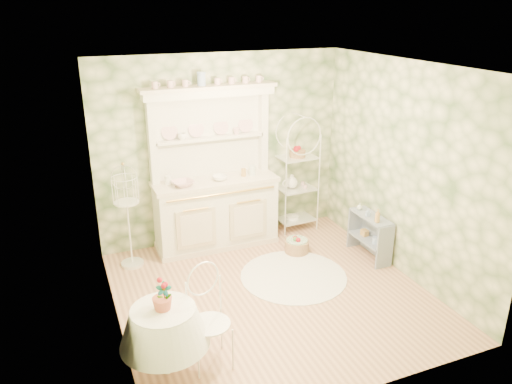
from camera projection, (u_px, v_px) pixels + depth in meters
name	position (u px, v px, depth m)	size (l,w,h in m)	color
floor	(272.00, 294.00, 6.07)	(3.60, 3.60, 0.00)	tan
ceiling	(275.00, 67.00, 5.11)	(3.60, 3.60, 0.00)	white
wall_left	(108.00, 214.00, 4.95)	(3.60, 3.60, 0.00)	beige
wall_right	(404.00, 171.00, 6.23)	(3.60, 3.60, 0.00)	beige
wall_back	(222.00, 149.00, 7.15)	(3.60, 3.60, 0.00)	beige
wall_front	(364.00, 262.00, 4.03)	(3.60, 3.60, 0.00)	beige
kitchen_dresser	(215.00, 170.00, 6.91)	(1.87, 0.61, 2.29)	white
bakers_rack	(297.00, 176.00, 7.57)	(0.53, 0.38, 1.72)	white
side_shelf	(370.00, 235.00, 6.86)	(0.28, 0.75, 0.65)	#838FA3
round_table	(165.00, 343.00, 4.65)	(0.63, 0.63, 0.69)	white
cafe_chair	(210.00, 321.00, 4.74)	(0.44, 0.44, 0.97)	white
birdcage_stand	(128.00, 215.00, 6.48)	(0.34, 0.34, 1.46)	white
floor_basket	(297.00, 245.00, 7.04)	(0.33, 0.33, 0.21)	#A67B56
lace_rug	(293.00, 276.00, 6.46)	(1.38, 1.38, 0.01)	white
bowl_floral	(183.00, 185.00, 6.70)	(0.29, 0.29, 0.07)	white
bowl_white	(220.00, 180.00, 6.92)	(0.21, 0.21, 0.07)	white
cup_left	(182.00, 138.00, 6.74)	(0.12, 0.12, 0.09)	white
cup_right	(237.00, 132.00, 7.02)	(0.10, 0.10, 0.09)	white
potted_geranium	(164.00, 297.00, 4.46)	(0.14, 0.10, 0.27)	#3F7238
bottle_amber	(377.00, 218.00, 6.53)	(0.07, 0.07, 0.18)	#BC8E46
bottle_blue	(368.00, 213.00, 6.73)	(0.05, 0.05, 0.11)	#8EA8D6
bottle_glass	(360.00, 208.00, 6.94)	(0.08, 0.08, 0.10)	silver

